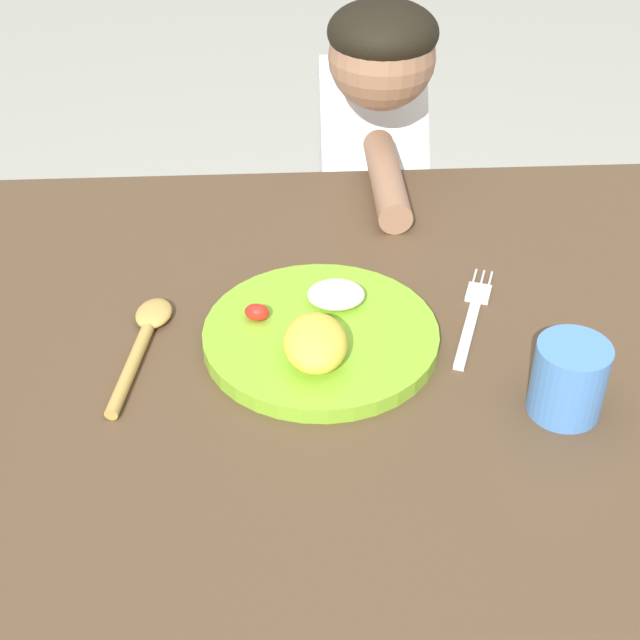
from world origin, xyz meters
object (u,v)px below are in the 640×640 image
(fork, at_px, (473,315))
(drinking_cup, at_px, (569,379))
(plate, at_px, (320,335))
(person, at_px, (368,228))
(spoon, at_px, (144,338))

(fork, relative_size, drinking_cup, 2.33)
(plate, relative_size, person, 0.28)
(fork, distance_m, drinking_cup, 0.19)
(fork, relative_size, spoon, 0.94)
(fork, distance_m, spoon, 0.39)
(spoon, height_order, drinking_cup, drinking_cup)
(plate, bearing_deg, person, 78.47)
(drinking_cup, bearing_deg, spoon, 163.17)
(plate, distance_m, drinking_cup, 0.28)
(spoon, relative_size, person, 0.21)
(drinking_cup, relative_size, person, 0.09)
(drinking_cup, xyz_separation_m, person, (-0.14, 0.69, -0.23))
(person, bearing_deg, plate, 78.47)
(person, bearing_deg, fork, 97.81)
(drinking_cup, bearing_deg, fork, 111.34)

